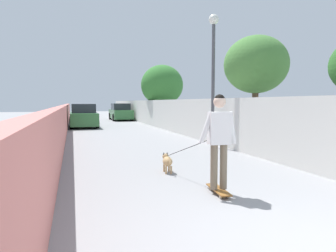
# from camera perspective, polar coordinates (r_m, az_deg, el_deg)

# --- Properties ---
(ground_plane) EXTENTS (80.00, 80.00, 0.00)m
(ground_plane) POSITION_cam_1_polar(r_m,az_deg,el_deg) (16.69, -8.98, -1.21)
(ground_plane) COLOR gray
(wall_left) EXTENTS (48.00, 0.30, 1.48)m
(wall_left) POSITION_cam_1_polar(r_m,az_deg,el_deg) (14.46, -19.34, 0.66)
(wall_left) COLOR #CC726B
(wall_left) RESTS_ON ground
(fence_right) EXTENTS (48.00, 0.30, 1.79)m
(fence_right) POSITION_cam_1_polar(r_m,az_deg,el_deg) (15.42, 2.93, 1.71)
(fence_right) COLOR silver
(fence_right) RESTS_ON ground
(tree_right_mid) EXTENTS (2.39, 2.39, 4.13)m
(tree_right_mid) POSITION_cam_1_polar(r_m,az_deg,el_deg) (12.01, 16.26, 10.98)
(tree_right_mid) COLOR brown
(tree_right_mid) RESTS_ON ground
(tree_right_far) EXTENTS (3.09, 3.09, 4.38)m
(tree_right_far) POSITION_cam_1_polar(r_m,az_deg,el_deg) (22.38, -1.13, 7.71)
(tree_right_far) COLOR brown
(tree_right_far) RESTS_ON ground
(lamp_post) EXTENTS (0.36, 0.36, 4.75)m
(lamp_post) POSITION_cam_1_polar(r_m,az_deg,el_deg) (11.17, 8.55, 12.50)
(lamp_post) COLOR #4C4C51
(lamp_post) RESTS_ON ground
(skateboard) EXTENTS (0.82, 0.28, 0.08)m
(skateboard) POSITION_cam_1_polar(r_m,az_deg,el_deg) (5.64, 9.50, -11.79)
(skateboard) COLOR brown
(skateboard) RESTS_ON ground
(person_skateboarder) EXTENTS (0.26, 0.72, 1.70)m
(person_skateboarder) POSITION_cam_1_polar(r_m,az_deg,el_deg) (5.45, 9.64, -1.50)
(person_skateboarder) COLOR #726651
(person_skateboarder) RESTS_ON skateboard
(dog) EXTENTS (2.15, 0.53, 1.06)m
(dog) POSITION_cam_1_polar(r_m,az_deg,el_deg) (7.12, -0.10, -6.60)
(dog) COLOR tan
(dog) RESTS_ON ground
(car_near) EXTENTS (4.35, 1.80, 1.54)m
(car_near) POSITION_cam_1_polar(r_m,az_deg,el_deg) (20.91, -15.66, 1.78)
(car_near) COLOR #336B38
(car_near) RESTS_ON ground
(car_far) EXTENTS (4.29, 1.80, 1.54)m
(car_far) POSITION_cam_1_polar(r_m,az_deg,el_deg) (28.27, -8.94, 2.56)
(car_far) COLOR #336B38
(car_far) RESTS_ON ground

